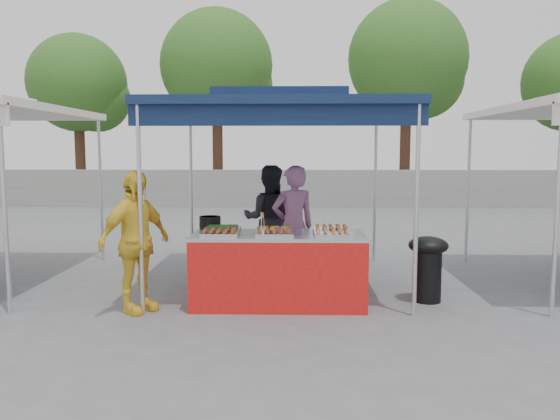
{
  "coord_description": "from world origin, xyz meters",
  "views": [
    {
      "loc": [
        0.17,
        -6.38,
        1.81
      ],
      "look_at": [
        0.0,
        0.6,
        1.05
      ],
      "focal_mm": 35.0,
      "sensor_mm": 36.0,
      "label": 1
    }
  ],
  "objects_px": {
    "customer_person": "(135,242)",
    "vendor_table": "(279,269)",
    "helper_man": "(269,219)",
    "wok_burner": "(428,263)",
    "vendor_woman": "(293,227)",
    "cooking_pot": "(210,222)"
  },
  "relations": [
    {
      "from": "vendor_table",
      "to": "vendor_woman",
      "type": "xyz_separation_m",
      "value": [
        0.17,
        0.87,
        0.39
      ]
    },
    {
      "from": "cooking_pot",
      "to": "wok_burner",
      "type": "xyz_separation_m",
      "value": [
        2.65,
        -0.19,
        -0.46
      ]
    },
    {
      "from": "vendor_table",
      "to": "helper_man",
      "type": "xyz_separation_m",
      "value": [
        -0.19,
        1.77,
        0.37
      ]
    },
    {
      "from": "wok_burner",
      "to": "helper_man",
      "type": "bearing_deg",
      "value": 122.07
    },
    {
      "from": "vendor_woman",
      "to": "wok_burner",
      "type": "bearing_deg",
      "value": 135.75
    },
    {
      "from": "vendor_table",
      "to": "customer_person",
      "type": "height_order",
      "value": "customer_person"
    },
    {
      "from": "customer_person",
      "to": "vendor_table",
      "type": "bearing_deg",
      "value": -43.78
    },
    {
      "from": "helper_man",
      "to": "vendor_table",
      "type": "bearing_deg",
      "value": 98.06
    },
    {
      "from": "wok_burner",
      "to": "vendor_woman",
      "type": "xyz_separation_m",
      "value": [
        -1.62,
        0.67,
        0.34
      ]
    },
    {
      "from": "wok_burner",
      "to": "cooking_pot",
      "type": "bearing_deg",
      "value": 156.57
    },
    {
      "from": "wok_burner",
      "to": "vendor_woman",
      "type": "distance_m",
      "value": 1.78
    },
    {
      "from": "vendor_table",
      "to": "helper_man",
      "type": "bearing_deg",
      "value": 96.09
    },
    {
      "from": "vendor_woman",
      "to": "helper_man",
      "type": "height_order",
      "value": "vendor_woman"
    },
    {
      "from": "wok_burner",
      "to": "vendor_woman",
      "type": "bearing_deg",
      "value": 138.2
    },
    {
      "from": "vendor_table",
      "to": "wok_burner",
      "type": "xyz_separation_m",
      "value": [
        1.79,
        0.2,
        0.05
      ]
    },
    {
      "from": "wok_burner",
      "to": "vendor_woman",
      "type": "height_order",
      "value": "vendor_woman"
    },
    {
      "from": "vendor_table",
      "to": "cooking_pot",
      "type": "height_order",
      "value": "cooking_pot"
    },
    {
      "from": "customer_person",
      "to": "wok_burner",
      "type": "bearing_deg",
      "value": -46.23
    },
    {
      "from": "cooking_pot",
      "to": "wok_burner",
      "type": "bearing_deg",
      "value": -4.0
    },
    {
      "from": "cooking_pot",
      "to": "helper_man",
      "type": "xyz_separation_m",
      "value": [
        0.67,
        1.39,
        -0.13
      ]
    },
    {
      "from": "vendor_woman",
      "to": "customer_person",
      "type": "distance_m",
      "value": 2.12
    },
    {
      "from": "vendor_woman",
      "to": "helper_man",
      "type": "distance_m",
      "value": 0.98
    }
  ]
}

